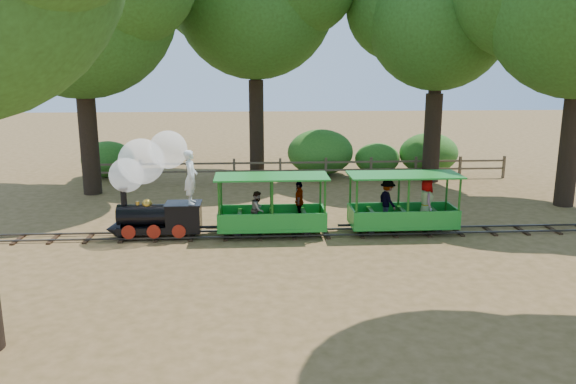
{
  "coord_description": "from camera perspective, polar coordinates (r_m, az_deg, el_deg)",
  "views": [
    {
      "loc": [
        -2.16,
        -16.0,
        4.99
      ],
      "look_at": [
        -1.13,
        0.5,
        1.21
      ],
      "focal_mm": 35.0,
      "sensor_mm": 36.0,
      "label": 1
    }
  ],
  "objects": [
    {
      "name": "oak_ne",
      "position": [
        24.88,
        15.0,
        17.32
      ],
      "size": [
        7.34,
        6.46,
        9.75
      ],
      "color": "#2D2116",
      "rests_on": "ground"
    },
    {
      "name": "carriage_rear",
      "position": [
        17.18,
        11.64,
        -1.49
      ],
      "size": [
        3.3,
        1.42,
        1.71
      ],
      "color": "#1D8627",
      "rests_on": "track"
    },
    {
      "name": "locomotive",
      "position": [
        16.65,
        -13.77,
        1.44
      ],
      "size": [
        2.8,
        1.32,
        3.21
      ],
      "color": "black",
      "rests_on": "ground"
    },
    {
      "name": "shrub_east",
      "position": [
        26.88,
        14.1,
        3.84
      ],
      "size": [
        2.73,
        2.1,
        1.89
      ],
      "primitive_type": "ellipsoid",
      "color": "#2D6B1E",
      "rests_on": "ground"
    },
    {
      "name": "shrub_mid_e",
      "position": [
        26.29,
        9.05,
        3.37
      ],
      "size": [
        2.08,
        1.6,
        1.44
      ],
      "primitive_type": "ellipsoid",
      "color": "#2D6B1E",
      "rests_on": "ground"
    },
    {
      "name": "shrub_west",
      "position": [
        26.46,
        -17.83,
        3.18
      ],
      "size": [
        2.35,
        1.81,
        1.63
      ],
      "primitive_type": "ellipsoid",
      "color": "#2D6B1E",
      "rests_on": "ground"
    },
    {
      "name": "carriage_front",
      "position": [
        16.59,
        -1.39,
        -1.95
      ],
      "size": [
        3.3,
        1.42,
        1.71
      ],
      "color": "#1D8627",
      "rests_on": "track"
    },
    {
      "name": "fence",
      "position": [
        24.5,
        1.55,
        2.5
      ],
      "size": [
        18.1,
        0.1,
        1.0
      ],
      "color": "brown",
      "rests_on": "ground"
    },
    {
      "name": "ground",
      "position": [
        16.9,
        3.95,
        -4.32
      ],
      "size": [
        90.0,
        90.0,
        0.0
      ],
      "primitive_type": "plane",
      "color": "olive",
      "rests_on": "ground"
    },
    {
      "name": "shrub_mid_w",
      "position": [
        25.79,
        3.31,
        4.06
      ],
      "size": [
        3.02,
        2.32,
        2.09
      ],
      "primitive_type": "ellipsoid",
      "color": "#2D6B1E",
      "rests_on": "ground"
    },
    {
      "name": "track",
      "position": [
        16.88,
        3.95,
        -4.1
      ],
      "size": [
        22.0,
        1.0,
        0.1
      ],
      "color": "#3F3D3A",
      "rests_on": "ground"
    }
  ]
}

